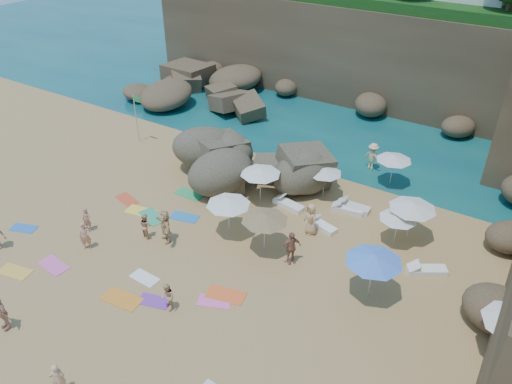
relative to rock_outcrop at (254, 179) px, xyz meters
The scene contains 46 objects.
ground 6.91m from the rock_outcrop, 85.33° to the right, with size 120.00×120.00×0.00m, color tan.
seawater 23.12m from the rock_outcrop, 88.60° to the left, with size 120.00×120.00×0.00m, color #0C4751.
cliff_back 18.72m from the rock_outcrop, 81.94° to the left, with size 44.00×8.00×8.00m, color brown.
rock_promontory 13.85m from the rock_outcrop, 138.88° to the left, with size 12.00×7.00×2.00m, color brown, non-canonical shape.
marina_masts 28.23m from the rock_outcrop, 124.59° to the left, with size 3.10×0.10×6.00m.
rock_outcrop is the anchor object (origin of this frame).
flag_pole 10.37m from the rock_outcrop, behind, with size 0.71×0.07×3.66m.
parasol_0 4.45m from the rock_outcrop, 21.95° to the left, with size 2.23×2.23×2.11m.
parasol_1 8.92m from the rock_outcrop, 28.26° to the left, with size 2.22×2.22×2.10m.
parasol_2 5.00m from the rock_outcrop, ahead, with size 2.07×2.07×1.96m.
parasol_3 10.18m from the rock_outcrop, ahead, with size 2.03×2.03×1.92m.
parasol_5 3.31m from the rock_outcrop, 49.67° to the right, with size 2.42×2.42×2.29m.
parasol_6 7.53m from the rock_outcrop, 53.56° to the right, with size 2.44×2.44×2.31m.
parasol_7 10.61m from the rock_outcrop, ahead, with size 2.49×2.49×2.36m.
parasol_9 6.27m from the rock_outcrop, 71.30° to the right, with size 2.40×2.40×2.27m.
parasol_10 12.12m from the rock_outcrop, 30.94° to the right, with size 2.64×2.64×2.50m.
lounger_0 3.79m from the rock_outcrop, 25.17° to the right, with size 1.97×0.66×0.31m, color white.
lounger_1 6.79m from the rock_outcrop, ahead, with size 2.00×0.67×0.31m, color silver.
lounger_2 9.87m from the rock_outcrop, 10.55° to the left, with size 1.91×0.64×0.30m, color silver.
lounger_3 6.61m from the rock_outcrop, ahead, with size 1.86×0.62×0.29m, color white.
lounger_4 6.51m from the rock_outcrop, 22.02° to the right, with size 1.80×0.60×0.28m, color white.
lounger_5 12.46m from the rock_outcrop, 14.13° to the right, with size 1.93×0.64×0.30m, color white.
towel_0 14.00m from the rock_outcrop, 125.54° to the right, with size 1.46×0.73×0.03m, color blue.
towel_1 13.25m from the rock_outcrop, 108.18° to the right, with size 1.70×0.85×0.03m, color #EA5BAA.
towel_2 12.49m from the rock_outcrop, 87.54° to the right, with size 1.89×0.95×0.03m, color orange.
towel_3 7.27m from the rock_outcrop, 112.52° to the right, with size 1.80×0.90×0.03m, color #2EA16A.
towel_4 14.94m from the rock_outcrop, 111.09° to the right, with size 1.67×0.84×0.03m, color gold.
towel_5 10.83m from the rock_outcrop, 87.72° to the right, with size 1.46×0.73×0.03m, color white.
towel_6 11.92m from the rock_outcrop, 80.80° to the right, with size 1.52×0.76×0.03m, color purple.
towel_7 8.14m from the rock_outcrop, 130.74° to the right, with size 1.58×0.79×0.03m, color #D74726.
towel_8 5.87m from the rock_outcrop, 101.47° to the right, with size 1.65×0.83×0.03m, color blue.
towel_9 11.14m from the rock_outcrop, 67.33° to the right, with size 1.56×0.78×0.03m, color pink.
towel_10 10.66m from the rock_outcrop, 65.05° to the right, with size 1.85×0.92×0.03m, color orange.
towel_11 4.43m from the rock_outcrop, 123.97° to the right, with size 1.83×0.92×0.03m, color #2DA059.
towel_12 7.64m from the rock_outcrop, 119.07° to the right, with size 1.78×0.89×0.03m, color yellow.
person_stand_0 11.34m from the rock_outcrop, 109.24° to the right, with size 0.60×0.39×1.63m, color tan.
person_stand_1 8.46m from the rock_outcrop, 102.11° to the right, with size 0.71×0.55×1.46m, color tan.
person_stand_2 8.02m from the rock_outcrop, 41.87° to the left, with size 1.23×0.51×1.91m, color #EBC585.
person_stand_3 8.45m from the rock_outcrop, 45.08° to the right, with size 1.10×0.46×1.88m, color #A16550.
person_stand_4 6.56m from the rock_outcrop, 29.43° to the right, with size 0.91×0.50×1.87m, color tan.
person_stand_5 3.48m from the rock_outcrop, 136.30° to the left, with size 1.36×0.39×1.47m, color tan.
person_stand_6 17.40m from the rock_outcrop, 83.06° to the right, with size 0.55×0.36×1.49m, color #E1AE80.
person_lie_1 16.59m from the rock_outcrop, 98.62° to the right, with size 1.01×1.73×0.42m, color tan.
person_lie_3 7.98m from the rock_outcrop, 94.33° to the right, with size 1.75×1.89×0.50m, color tan.
person_lie_4 10.73m from the rock_outcrop, 117.11° to the right, with size 0.51×1.41×0.34m, color #B17458.
person_lie_5 12.11m from the rock_outcrop, 76.54° to the right, with size 0.69×1.42×0.54m, color tan.
Camera 1 is at (14.29, -16.58, 16.81)m, focal length 35.00 mm.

